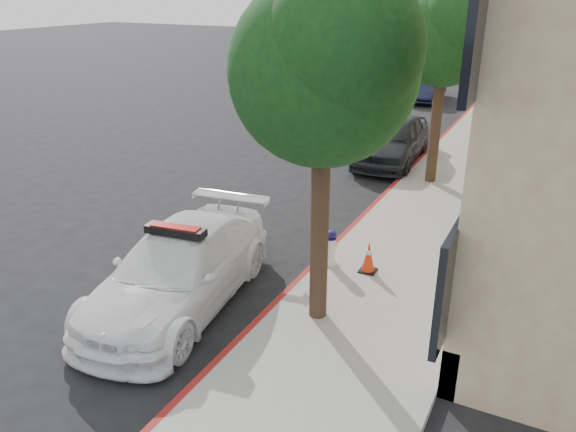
{
  "coord_description": "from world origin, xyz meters",
  "views": [
    {
      "loc": [
        6.19,
        -9.64,
        5.43
      ],
      "look_at": [
        1.37,
        -0.1,
        1.0
      ],
      "focal_mm": 35.0,
      "sensor_mm": 36.0,
      "label": 1
    }
  ],
  "objects_px": {
    "parked_car_far": "(428,87)",
    "traffic_cone": "(369,257)",
    "fire_hydrant": "(330,248)",
    "parked_car_mid": "(393,139)",
    "police_car": "(179,269)"
  },
  "relations": [
    {
      "from": "parked_car_mid",
      "to": "traffic_cone",
      "type": "height_order",
      "value": "parked_car_mid"
    },
    {
      "from": "police_car",
      "to": "parked_car_far",
      "type": "xyz_separation_m",
      "value": [
        -0.8,
        21.4,
        -0.06
      ]
    },
    {
      "from": "parked_car_far",
      "to": "traffic_cone",
      "type": "relative_size",
      "value": 6.26
    },
    {
      "from": "police_car",
      "to": "parked_car_mid",
      "type": "distance_m",
      "value": 10.35
    },
    {
      "from": "fire_hydrant",
      "to": "parked_car_mid",
      "type": "bearing_deg",
      "value": 96.47
    },
    {
      "from": "police_car",
      "to": "parked_car_far",
      "type": "bearing_deg",
      "value": 84.62
    },
    {
      "from": "police_car",
      "to": "fire_hydrant",
      "type": "height_order",
      "value": "police_car"
    },
    {
      "from": "parked_car_far",
      "to": "traffic_cone",
      "type": "distance_m",
      "value": 19.25
    },
    {
      "from": "parked_car_mid",
      "to": "parked_car_far",
      "type": "bearing_deg",
      "value": 94.81
    },
    {
      "from": "parked_car_far",
      "to": "fire_hydrant",
      "type": "distance_m",
      "value": 19.17
    },
    {
      "from": "parked_car_mid",
      "to": "parked_car_far",
      "type": "xyz_separation_m",
      "value": [
        -1.57,
        11.08,
        -0.12
      ]
    },
    {
      "from": "police_car",
      "to": "parked_car_mid",
      "type": "bearing_deg",
      "value": 78.21
    },
    {
      "from": "police_car",
      "to": "fire_hydrant",
      "type": "distance_m",
      "value": 3.1
    },
    {
      "from": "fire_hydrant",
      "to": "parked_car_far",
      "type": "bearing_deg",
      "value": 96.34
    },
    {
      "from": "parked_car_mid",
      "to": "fire_hydrant",
      "type": "relative_size",
      "value": 6.16
    }
  ]
}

